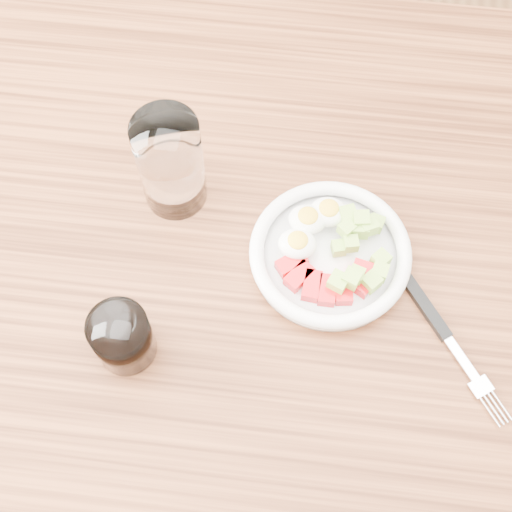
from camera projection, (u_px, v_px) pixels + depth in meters
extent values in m
plane|color=brown|center=(260.00, 419.00, 1.53)|extent=(4.00, 4.00, 0.00)
cube|color=brown|center=(263.00, 282.00, 0.85)|extent=(1.50, 0.90, 0.04)
cylinder|color=white|center=(329.00, 257.00, 0.83)|extent=(0.18, 0.18, 0.01)
torus|color=white|center=(330.00, 252.00, 0.82)|extent=(0.19, 0.19, 0.02)
cube|color=red|center=(291.00, 264.00, 0.82)|extent=(0.04, 0.04, 0.02)
cube|color=red|center=(299.00, 276.00, 0.81)|extent=(0.04, 0.04, 0.02)
cube|color=red|center=(312.00, 286.00, 0.81)|extent=(0.02, 0.04, 0.02)
cube|color=red|center=(327.00, 290.00, 0.80)|extent=(0.02, 0.03, 0.02)
cube|color=red|center=(343.00, 289.00, 0.80)|extent=(0.02, 0.04, 0.02)
cube|color=red|center=(357.00, 283.00, 0.81)|extent=(0.04, 0.03, 0.02)
cube|color=red|center=(367.00, 272.00, 0.81)|extent=(0.04, 0.03, 0.02)
ellipsoid|color=white|center=(307.00, 220.00, 0.83)|extent=(0.04, 0.04, 0.02)
ellipsoid|color=yellow|center=(308.00, 216.00, 0.82)|extent=(0.02, 0.02, 0.01)
ellipsoid|color=white|center=(328.00, 212.00, 0.83)|extent=(0.04, 0.04, 0.02)
ellipsoid|color=yellow|center=(329.00, 208.00, 0.83)|extent=(0.02, 0.02, 0.01)
ellipsoid|color=white|center=(297.00, 244.00, 0.82)|extent=(0.04, 0.04, 0.02)
ellipsoid|color=yellow|center=(298.00, 240.00, 0.81)|extent=(0.02, 0.02, 0.01)
cube|color=#A5CC4E|center=(377.00, 224.00, 0.83)|extent=(0.02, 0.02, 0.02)
cube|color=#A5CC4E|center=(350.00, 223.00, 0.82)|extent=(0.02, 0.02, 0.02)
cube|color=#A5CC4E|center=(338.00, 283.00, 0.79)|extent=(0.03, 0.03, 0.02)
cube|color=#A5CC4E|center=(380.00, 272.00, 0.80)|extent=(0.02, 0.02, 0.02)
cube|color=#A5CC4E|center=(351.00, 243.00, 0.81)|extent=(0.02, 0.02, 0.02)
cube|color=#A5CC4E|center=(381.00, 260.00, 0.81)|extent=(0.02, 0.02, 0.02)
cube|color=#A5CC4E|center=(371.00, 282.00, 0.80)|extent=(0.03, 0.03, 0.02)
cube|color=#A5CC4E|center=(368.00, 226.00, 0.82)|extent=(0.03, 0.03, 0.02)
cube|color=#A5CC4E|center=(360.00, 228.00, 0.82)|extent=(0.02, 0.02, 0.02)
cube|color=#A5CC4E|center=(339.00, 248.00, 0.82)|extent=(0.02, 0.02, 0.02)
cube|color=#A5CC4E|center=(356.00, 275.00, 0.80)|extent=(0.02, 0.02, 0.02)
cube|color=#A5CC4E|center=(348.00, 215.00, 0.83)|extent=(0.02, 0.02, 0.02)
cube|color=#A5CC4E|center=(361.00, 220.00, 0.82)|extent=(0.02, 0.02, 0.02)
cube|color=#A5CC4E|center=(347.00, 229.00, 0.82)|extent=(0.02, 0.02, 0.02)
cube|color=#A5CC4E|center=(351.00, 279.00, 0.79)|extent=(0.02, 0.02, 0.02)
cube|color=#A5CC4E|center=(339.00, 282.00, 0.80)|extent=(0.02, 0.02, 0.02)
cube|color=black|center=(422.00, 302.00, 0.81)|extent=(0.07, 0.09, 0.01)
cube|color=silver|center=(463.00, 361.00, 0.78)|extent=(0.04, 0.05, 0.00)
cube|color=silver|center=(481.00, 387.00, 0.77)|extent=(0.03, 0.03, 0.00)
cylinder|color=silver|center=(490.00, 412.00, 0.76)|extent=(0.02, 0.03, 0.00)
cylinder|color=silver|center=(494.00, 410.00, 0.76)|extent=(0.02, 0.03, 0.00)
cylinder|color=silver|center=(498.00, 408.00, 0.76)|extent=(0.02, 0.03, 0.00)
cylinder|color=silver|center=(502.00, 405.00, 0.76)|extent=(0.02, 0.03, 0.00)
cylinder|color=white|center=(170.00, 163.00, 0.82)|extent=(0.08, 0.08, 0.14)
cylinder|color=white|center=(122.00, 337.00, 0.76)|extent=(0.07, 0.07, 0.07)
cylinder|color=black|center=(123.00, 338.00, 0.76)|extent=(0.06, 0.06, 0.06)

